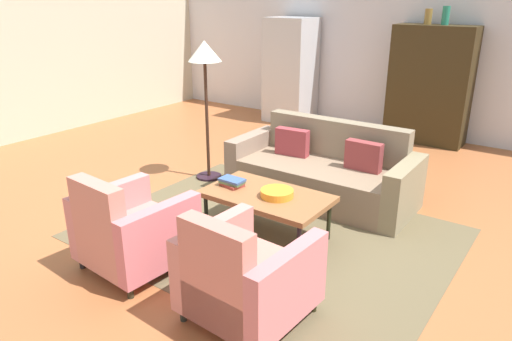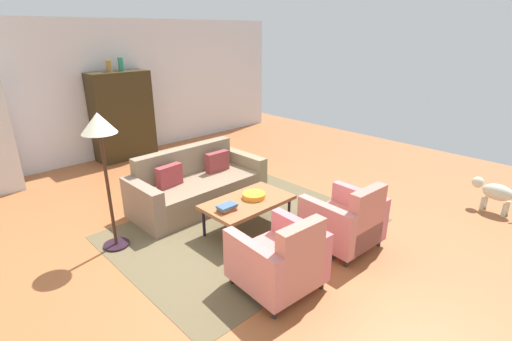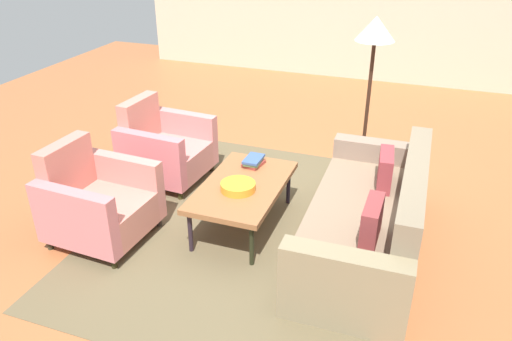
{
  "view_description": "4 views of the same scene",
  "coord_description": "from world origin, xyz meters",
  "px_view_note": "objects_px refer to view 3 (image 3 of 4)",
  "views": [
    {
      "loc": [
        -0.18,
        -3.82,
        2.53
      ],
      "look_at": [
        0.34,
        -0.43,
        0.71
      ],
      "focal_mm": 33.97,
      "sensor_mm": 36.0,
      "label": 1
    },
    {
      "loc": [
        -3.45,
        -2.69,
        2.17
      ],
      "look_at": [
        0.67,
        -0.68,
        0.6
      ],
      "focal_mm": 32.7,
      "sensor_mm": 36.0,
      "label": 2
    },
    {
      "loc": [
        4.28,
        -2.81,
        2.0
      ],
      "look_at": [
        0.64,
        -0.28,
        0.58
      ],
      "focal_mm": 34.19,
      "sensor_mm": 36.0,
      "label": 3
    },
    {
      "loc": [
        -3.55,
        -2.54,
        2.51
      ],
      "look_at": [
        0.37,
        -0.23,
        0.62
      ],
      "focal_mm": 37.84,
      "sensor_mm": 36.0,
      "label": 4
    }
  ],
  "objects_px": {
    "book_stack": "(198,263)",
    "couch": "(300,268)",
    "floor_lamp": "(411,188)",
    "armchair_right": "(96,346)",
    "fruit_bowl": "(208,280)",
    "coffee_table": "(201,283)",
    "refrigerator": "(382,167)",
    "cabinet": "(507,185)",
    "armchair_left": "(55,293)"
  },
  "relations": [
    {
      "from": "refrigerator",
      "to": "floor_lamp",
      "type": "relative_size",
      "value": 1.08
    },
    {
      "from": "couch",
      "to": "book_stack",
      "type": "bearing_deg",
      "value": 76.59
    },
    {
      "from": "fruit_bowl",
      "to": "floor_lamp",
      "type": "xyz_separation_m",
      "value": [
        1.6,
        0.68,
        0.99
      ]
    },
    {
      "from": "book_stack",
      "to": "couch",
      "type": "bearing_deg",
      "value": 72.87
    },
    {
      "from": "cabinet",
      "to": "armchair_right",
      "type": "bearing_deg",
      "value": -86.93
    },
    {
      "from": "floor_lamp",
      "to": "refrigerator",
      "type": "bearing_deg",
      "value": 133.14
    },
    {
      "from": "couch",
      "to": "cabinet",
      "type": "relative_size",
      "value": 1.2
    },
    {
      "from": "armchair_left",
      "to": "coffee_table",
      "type": "bearing_deg",
      "value": 66.17
    },
    {
      "from": "armchair_left",
      "to": "floor_lamp",
      "type": "relative_size",
      "value": 0.51
    },
    {
      "from": "cabinet",
      "to": "floor_lamp",
      "type": "distance_m",
      "value": 4.2
    },
    {
      "from": "couch",
      "to": "floor_lamp",
      "type": "bearing_deg",
      "value": 167.24
    },
    {
      "from": "couch",
      "to": "floor_lamp",
      "type": "height_order",
      "value": "floor_lamp"
    },
    {
      "from": "couch",
      "to": "armchair_left",
      "type": "distance_m",
      "value": 2.43
    },
    {
      "from": "coffee_table",
      "to": "floor_lamp",
      "type": "height_order",
      "value": "floor_lamp"
    },
    {
      "from": "coffee_table",
      "to": "fruit_bowl",
      "type": "distance_m",
      "value": 0.15
    },
    {
      "from": "armchair_right",
      "to": "armchair_left",
      "type": "bearing_deg",
      "value": -177.2
    },
    {
      "from": "book_stack",
      "to": "floor_lamp",
      "type": "height_order",
      "value": "floor_lamp"
    },
    {
      "from": "armchair_left",
      "to": "armchair_right",
      "type": "xyz_separation_m",
      "value": [
        1.2,
        -0.0,
        0.0
      ]
    },
    {
      "from": "couch",
      "to": "fruit_bowl",
      "type": "distance_m",
      "value": 1.2
    },
    {
      "from": "refrigerator",
      "to": "floor_lamp",
      "type": "bearing_deg",
      "value": -46.86
    },
    {
      "from": "armchair_left",
      "to": "cabinet",
      "type": "height_order",
      "value": "cabinet"
    },
    {
      "from": "book_stack",
      "to": "refrigerator",
      "type": "height_order",
      "value": "refrigerator"
    },
    {
      "from": "fruit_bowl",
      "to": "refrigerator",
      "type": "relative_size",
      "value": 0.15
    },
    {
      "from": "couch",
      "to": "refrigerator",
      "type": "distance_m",
      "value": 3.84
    },
    {
      "from": "armchair_left",
      "to": "armchair_right",
      "type": "distance_m",
      "value": 1.2
    },
    {
      "from": "book_stack",
      "to": "cabinet",
      "type": "bearing_deg",
      "value": 82.26
    },
    {
      "from": "armchair_right",
      "to": "cabinet",
      "type": "distance_m",
      "value": 5.79
    },
    {
      "from": "refrigerator",
      "to": "fruit_bowl",
      "type": "bearing_deg",
      "value": -66.28
    },
    {
      "from": "couch",
      "to": "refrigerator",
      "type": "relative_size",
      "value": 1.16
    },
    {
      "from": "coffee_table",
      "to": "book_stack",
      "type": "bearing_deg",
      "value": 156.72
    },
    {
      "from": "couch",
      "to": "fruit_bowl",
      "type": "relative_size",
      "value": 7.67
    },
    {
      "from": "armchair_right",
      "to": "fruit_bowl",
      "type": "distance_m",
      "value": 1.26
    },
    {
      "from": "floor_lamp",
      "to": "armchair_right",
      "type": "bearing_deg",
      "value": -121.48
    },
    {
      "from": "coffee_table",
      "to": "cabinet",
      "type": "relative_size",
      "value": 0.67
    },
    {
      "from": "armchair_right",
      "to": "coffee_table",
      "type": "bearing_deg",
      "value": 119.9
    },
    {
      "from": "refrigerator",
      "to": "floor_lamp",
      "type": "distance_m",
      "value": 5.25
    },
    {
      "from": "fruit_bowl",
      "to": "book_stack",
      "type": "bearing_deg",
      "value": 162.9
    },
    {
      "from": "refrigerator",
      "to": "floor_lamp",
      "type": "height_order",
      "value": "refrigerator"
    },
    {
      "from": "coffee_table",
      "to": "armchair_right",
      "type": "xyz_separation_m",
      "value": [
        0.6,
        -1.17,
        -0.04
      ]
    },
    {
      "from": "armchair_left",
      "to": "armchair_right",
      "type": "relative_size",
      "value": 1.0
    },
    {
      "from": "book_stack",
      "to": "floor_lamp",
      "type": "xyz_separation_m",
      "value": [
        2.04,
        0.54,
        0.99
      ]
    },
    {
      "from": "coffee_table",
      "to": "refrigerator",
      "type": "distance_m",
      "value": 4.88
    },
    {
      "from": "coffee_table",
      "to": "refrigerator",
      "type": "bearing_deg",
      "value": 112.35
    },
    {
      "from": "armchair_right",
      "to": "fruit_bowl",
      "type": "xyz_separation_m",
      "value": [
        -0.47,
        1.17,
        0.11
      ]
    },
    {
      "from": "fruit_bowl",
      "to": "floor_lamp",
      "type": "distance_m",
      "value": 2.0
    },
    {
      "from": "book_stack",
      "to": "refrigerator",
      "type": "xyz_separation_m",
      "value": [
        -1.53,
        4.35,
        0.47
      ]
    },
    {
      "from": "armchair_right",
      "to": "refrigerator",
      "type": "bearing_deg",
      "value": 116.16
    },
    {
      "from": "couch",
      "to": "coffee_table",
      "type": "height_order",
      "value": "couch"
    },
    {
      "from": "book_stack",
      "to": "armchair_right",
      "type": "bearing_deg",
      "value": -54.94
    },
    {
      "from": "floor_lamp",
      "to": "fruit_bowl",
      "type": "bearing_deg",
      "value": -157.04
    }
  ]
}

